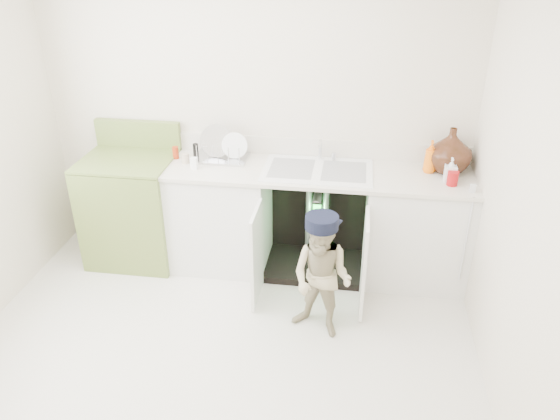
# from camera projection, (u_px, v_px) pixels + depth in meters

# --- Properties ---
(ground) EXTENTS (3.50, 3.50, 0.00)m
(ground) POSITION_uv_depth(u_px,v_px,m) (217.00, 358.00, 3.69)
(ground) COLOR beige
(ground) RESTS_ON ground
(room_shell) EXTENTS (6.00, 5.50, 1.26)m
(room_shell) POSITION_uv_depth(u_px,v_px,m) (205.00, 192.00, 3.11)
(room_shell) COLOR beige
(room_shell) RESTS_ON ground
(counter_run) EXTENTS (2.44, 1.02, 1.25)m
(counter_run) POSITION_uv_depth(u_px,v_px,m) (321.00, 218.00, 4.45)
(counter_run) COLOR white
(counter_run) RESTS_ON ground
(avocado_stove) EXTENTS (0.74, 0.65, 1.14)m
(avocado_stove) POSITION_uv_depth(u_px,v_px,m) (134.00, 207.00, 4.63)
(avocado_stove) COLOR olive
(avocado_stove) RESTS_ON ground
(repair_worker) EXTENTS (0.54, 0.72, 0.93)m
(repair_worker) POSITION_uv_depth(u_px,v_px,m) (322.00, 277.00, 3.73)
(repair_worker) COLOR tan
(repair_worker) RESTS_ON ground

